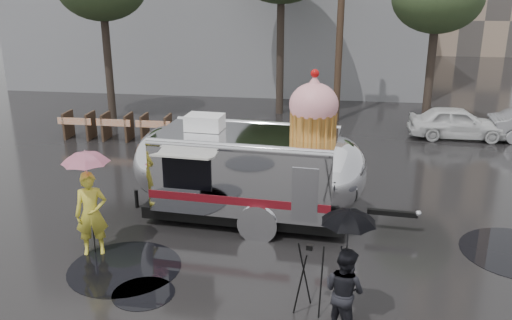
% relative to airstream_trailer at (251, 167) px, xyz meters
% --- Properties ---
extents(ground, '(120.00, 120.00, 0.00)m').
position_rel_airstream_trailer_xyz_m(ground, '(-0.44, -3.79, -1.37)').
color(ground, black).
rests_on(ground, ground).
extents(utility_pole, '(1.60, 0.28, 9.00)m').
position_rel_airstream_trailer_xyz_m(utility_pole, '(2.06, 10.21, 3.25)').
color(utility_pole, '#473323').
rests_on(utility_pole, ground).
extents(barricade_row, '(4.30, 0.80, 1.00)m').
position_rel_airstream_trailer_xyz_m(barricade_row, '(-5.99, 6.18, -0.85)').
color(barricade_row, '#473323').
rests_on(barricade_row, ground).
extents(airstream_trailer, '(7.24, 2.92, 3.91)m').
position_rel_airstream_trailer_xyz_m(airstream_trailer, '(0.00, 0.00, 0.00)').
color(airstream_trailer, silver).
rests_on(airstream_trailer, ground).
extents(person_left, '(0.79, 0.65, 1.88)m').
position_rel_airstream_trailer_xyz_m(person_left, '(-3.16, -2.26, -0.43)').
color(person_left, gold).
rests_on(person_left, ground).
extents(umbrella_pink, '(1.22, 1.22, 2.38)m').
position_rel_airstream_trailer_xyz_m(umbrella_pink, '(-3.16, -2.26, 0.60)').
color(umbrella_pink, pink).
rests_on(umbrella_pink, ground).
extents(person_right, '(0.86, 0.81, 1.59)m').
position_rel_airstream_trailer_xyz_m(person_right, '(2.23, -4.32, -0.58)').
color(person_right, black).
rests_on(person_right, ground).
extents(umbrella_black, '(1.11, 1.11, 2.31)m').
position_rel_airstream_trailer_xyz_m(umbrella_black, '(2.23, -4.32, 0.56)').
color(umbrella_black, black).
rests_on(umbrella_black, ground).
extents(tripod, '(0.53, 0.56, 1.36)m').
position_rel_airstream_trailer_xyz_m(tripod, '(1.61, -3.81, -0.59)').
color(tripod, black).
rests_on(tripod, ground).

